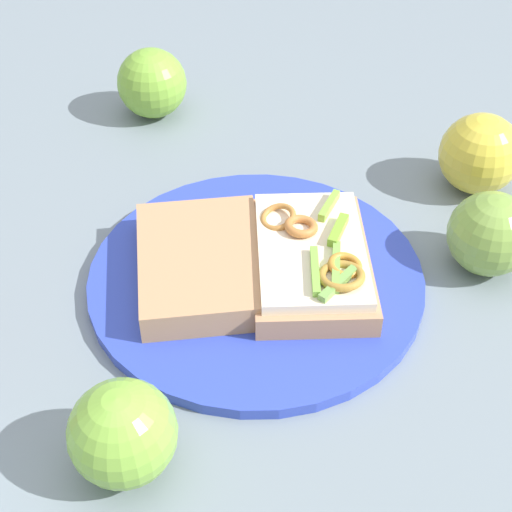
{
  "coord_description": "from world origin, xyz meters",
  "views": [
    {
      "loc": [
        0.41,
        -0.23,
        0.46
      ],
      "look_at": [
        0.0,
        0.0,
        0.03
      ],
      "focal_mm": 53.76,
      "sensor_mm": 36.0,
      "label": 1
    }
  ],
  "objects": [
    {
      "name": "ground_plane",
      "position": [
        0.0,
        0.0,
        0.0
      ],
      "size": [
        2.0,
        2.0,
        0.0
      ],
      "primitive_type": "plane",
      "color": "slate",
      "rests_on": "ground"
    },
    {
      "name": "sandwich",
      "position": [
        0.02,
        0.04,
        0.03
      ],
      "size": [
        0.18,
        0.16,
        0.04
      ],
      "rotation": [
        0.0,
        0.0,
        5.81
      ],
      "color": "tan",
      "rests_on": "plate"
    },
    {
      "name": "bread_slice_side",
      "position": [
        -0.02,
        -0.04,
        0.02
      ],
      "size": [
        0.17,
        0.15,
        0.03
      ],
      "primitive_type": "cube",
      "rotation": [
        0.0,
        0.0,
        5.9
      ],
      "color": "tan",
      "rests_on": "plate"
    },
    {
      "name": "apple_2",
      "position": [
        0.08,
        0.18,
        0.04
      ],
      "size": [
        0.07,
        0.07,
        0.07
      ],
      "primitive_type": "sphere",
      "rotation": [
        0.0,
        0.0,
        3.12
      ],
      "color": "#799F40",
      "rests_on": "ground_plane"
    },
    {
      "name": "plate",
      "position": [
        0.0,
        0.0,
        0.01
      ],
      "size": [
        0.28,
        0.28,
        0.01
      ],
      "primitive_type": "cylinder",
      "color": "#2F45BC",
      "rests_on": "ground_plane"
    },
    {
      "name": "apple_0",
      "position": [
        0.11,
        -0.16,
        0.04
      ],
      "size": [
        0.1,
        0.1,
        0.07
      ],
      "primitive_type": "sphere",
      "rotation": [
        0.0,
        0.0,
        2.52
      ],
      "color": "#7CB23D",
      "rests_on": "ground_plane"
    },
    {
      "name": "apple_1",
      "position": [
        -0.01,
        0.25,
        0.04
      ],
      "size": [
        0.09,
        0.09,
        0.08
      ],
      "primitive_type": "sphere",
      "rotation": [
        0.0,
        0.0,
        2.98
      ],
      "color": "gold",
      "rests_on": "ground_plane"
    },
    {
      "name": "apple_4",
      "position": [
        -0.29,
        0.03,
        0.04
      ],
      "size": [
        0.08,
        0.08,
        0.08
      ],
      "primitive_type": "sphere",
      "rotation": [
        0.0,
        0.0,
        3.21
      ],
      "color": "#76AC37",
      "rests_on": "ground_plane"
    }
  ]
}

